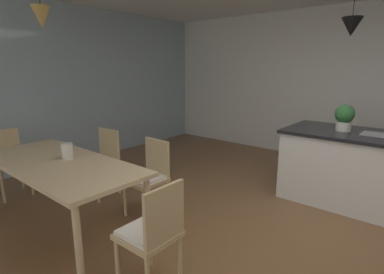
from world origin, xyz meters
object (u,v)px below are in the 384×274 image
at_px(chair_far_left, 102,160).
at_px(chair_window_end, 9,160).
at_px(potted_plant_on_island, 345,117).
at_px(chair_far_right, 149,175).
at_px(dining_table, 59,168).
at_px(vase_on_dining_table, 67,151).
at_px(kitchen_island, 370,170).
at_px(chair_kitchen_end, 153,232).

distance_m(chair_far_left, chair_window_end, 1.22).
xyz_separation_m(chair_far_left, potted_plant_on_island, (2.45, 1.84, 0.60)).
distance_m(chair_far_left, chair_far_right, 0.91).
bearing_deg(potted_plant_on_island, chair_far_left, -143.01).
relative_size(dining_table, chair_window_end, 2.32).
bearing_deg(chair_window_end, dining_table, -0.08).
relative_size(chair_window_end, potted_plant_on_island, 2.68).
bearing_deg(dining_table, chair_far_left, 119.80).
relative_size(potted_plant_on_island, vase_on_dining_table, 1.97).
relative_size(chair_far_right, potted_plant_on_island, 2.68).
height_order(kitchen_island, vase_on_dining_table, kitchen_island).
height_order(dining_table, chair_far_right, chair_far_right).
bearing_deg(chair_kitchen_end, chair_window_end, 179.97).
xyz_separation_m(dining_table, chair_kitchen_end, (1.38, 0.00, -0.20)).
bearing_deg(potted_plant_on_island, vase_on_dining_table, -128.32).
height_order(dining_table, chair_window_end, chair_window_end).
bearing_deg(kitchen_island, vase_on_dining_table, -132.90).
height_order(dining_table, potted_plant_on_island, potted_plant_on_island).
bearing_deg(chair_kitchen_end, chair_far_left, 156.50).
xyz_separation_m(dining_table, chair_window_end, (-1.38, 0.00, -0.20)).
distance_m(chair_window_end, kitchen_island, 4.56).
bearing_deg(kitchen_island, chair_far_left, -146.63).
relative_size(chair_window_end, chair_kitchen_end, 1.00).
relative_size(chair_far_right, kitchen_island, 0.43).
relative_size(chair_far_left, vase_on_dining_table, 5.29).
height_order(kitchen_island, potted_plant_on_island, potted_plant_on_island).
bearing_deg(chair_far_left, kitchen_island, 33.37).
distance_m(kitchen_island, vase_on_dining_table, 3.48).
distance_m(dining_table, potted_plant_on_island, 3.33).
xyz_separation_m(chair_window_end, potted_plant_on_island, (3.37, 2.64, 0.60)).
distance_m(dining_table, kitchen_island, 3.54).
xyz_separation_m(chair_far_left, chair_far_right, (0.91, 0.00, 0.00)).
distance_m(dining_table, chair_far_left, 0.94).
relative_size(chair_far_left, potted_plant_on_island, 2.68).
distance_m(chair_window_end, chair_kitchen_end, 2.76).
height_order(dining_table, vase_on_dining_table, vase_on_dining_table).
xyz_separation_m(chair_far_left, chair_kitchen_end, (1.84, -0.80, 0.00)).
xyz_separation_m(chair_far_left, kitchen_island, (2.80, 1.84, -0.01)).
height_order(chair_window_end, potted_plant_on_island, potted_plant_on_island).
height_order(chair_window_end, kitchen_island, kitchen_island).
distance_m(chair_far_right, potted_plant_on_island, 2.47).
distance_m(chair_kitchen_end, kitchen_island, 2.81).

